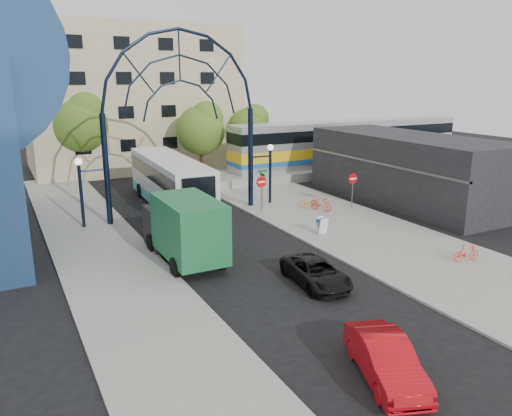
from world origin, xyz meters
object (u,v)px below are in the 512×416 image
sandwich_board (322,224)px  city_bus (170,181)px  black_suv (316,272)px  bike_near_b (321,203)px  gateway_arch (180,86)px  stop_sign (261,185)px  street_name_sign (262,181)px  red_sedan (386,359)px  tree_north_b (81,121)px  do_not_enter_sign (353,182)px  tree_north_c (250,126)px  tree_north_a (202,128)px  bike_near_a (309,203)px  green_truck (183,228)px  bike_far_b (467,253)px  train_car (349,142)px

sandwich_board → city_bus: 12.25m
black_suv → bike_near_b: (7.38, 10.18, 0.06)m
gateway_arch → bike_near_b: 12.24m
stop_sign → street_name_sign: bearing=56.4°
black_suv → red_sedan: 7.43m
tree_north_b → city_bus: size_ratio=0.62×
do_not_enter_sign → tree_north_c: size_ratio=0.38×
tree_north_c → black_suv: tree_north_c is taller
tree_north_a → bike_near_a: (2.05, -14.67, -4.07)m
green_truck → bike_far_b: (12.37, -7.16, -1.12)m
gateway_arch → bike_near_a: bearing=-18.6°
black_suv → bike_near_a: black_suv is taller
stop_sign → tree_north_a: tree_north_a is taller
street_name_sign → black_suv: (-3.97, -12.39, -1.55)m
sandwich_board → city_bus: city_bus is taller
city_bus → green_truck: (-2.88, -10.77, -0.15)m
tree_north_c → sandwich_board: bearing=-106.5°
sandwich_board → tree_north_c: 23.17m
green_truck → tree_north_b: bearing=92.4°
do_not_enter_sign → city_bus: city_bus is taller
do_not_enter_sign → black_suv: 13.90m
do_not_enter_sign → gateway_arch: bearing=160.0°
tree_north_c → red_sedan: tree_north_c is taller
do_not_enter_sign → black_suv: size_ratio=0.59×
street_name_sign → tree_north_a: 13.59m
gateway_arch → tree_north_b: gateway_arch is taller
city_bus → bike_far_b: bearing=-59.5°
gateway_arch → train_car: gateway_arch is taller
street_name_sign → sandwich_board: 6.78m
do_not_enter_sign → street_name_sign: street_name_sign is taller
street_name_sign → green_truck: (-8.14, -6.58, -0.44)m
stop_sign → city_bus: 6.83m
do_not_enter_sign → green_truck: size_ratio=0.37×
tree_north_a → red_sedan: 33.80m
street_name_sign → black_suv: 13.11m
gateway_arch → red_sedan: size_ratio=3.33×
tree_north_c → green_truck: bearing=-124.5°
tree_north_a → do_not_enter_sign: bearing=-73.0°
city_bus → sandwich_board: bearing=-59.7°
gateway_arch → tree_north_a: gateway_arch is taller
tree_north_a → tree_north_b: bearing=158.2°
city_bus → bike_far_b: size_ratio=8.63×
stop_sign → black_suv: 12.40m
green_truck → bike_near_a: size_ratio=4.24×
tree_north_c → bike_far_b: 29.42m
stop_sign → bike_near_a: 3.75m
gateway_arch → green_truck: 10.93m
sandwich_board → gateway_arch: bearing=124.9°
bike_near_b → bike_far_b: bearing=-109.5°
do_not_enter_sign → red_sedan: (-12.02, -16.88, -1.30)m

